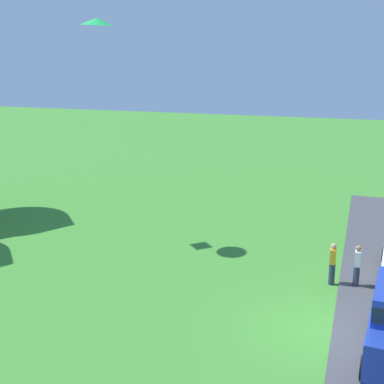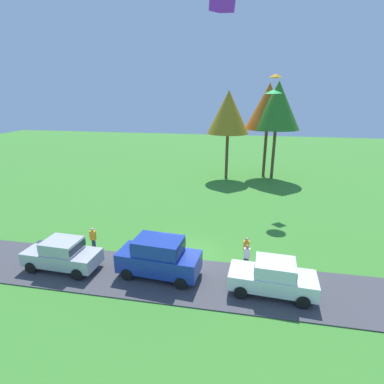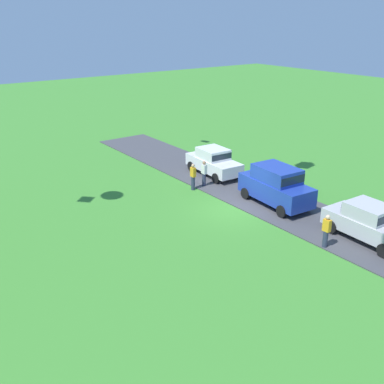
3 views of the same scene
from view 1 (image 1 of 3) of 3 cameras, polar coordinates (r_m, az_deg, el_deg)
name	(u,v)px [view 1 (image 1 of 3)]	position (r m, az deg, el deg)	size (l,w,h in m)	color
ground_plane	(322,332)	(18.49, 13.74, -14.33)	(120.00, 120.00, 0.00)	#3D842D
person_beside_suv	(333,263)	(21.67, 14.76, -7.39)	(0.36, 0.24, 1.71)	#2D334C
person_on_lawn	(357,266)	(21.70, 17.19, -7.54)	(0.36, 0.24, 1.71)	#2D334C
kite_delta_topmost	(97,22)	(24.57, -10.13, 17.46)	(1.45, 1.45, 0.31)	green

